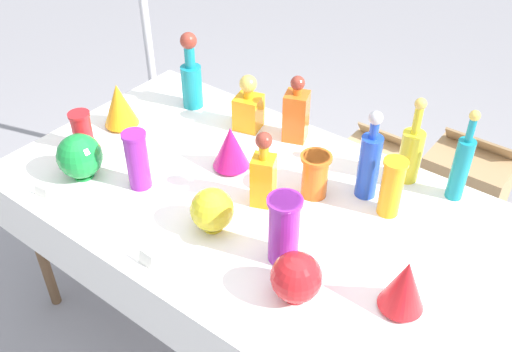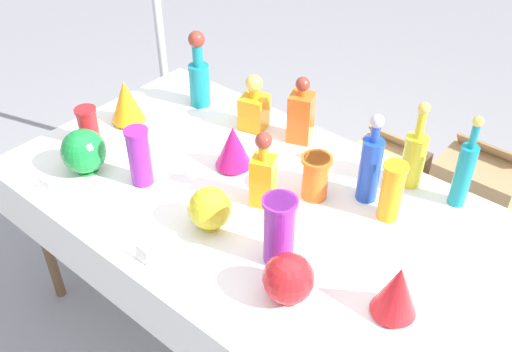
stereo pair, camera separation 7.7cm
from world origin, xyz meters
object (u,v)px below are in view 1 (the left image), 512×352
fluted_vase_0 (119,105)px  round_bowl_1 (80,156)px  tall_bottle_3 (191,76)px  square_decanter_0 (248,107)px  slender_vase_0 (392,186)px  fluted_vase_2 (231,147)px  tall_bottle_0 (411,152)px  fluted_vase_1 (404,285)px  cardboard_box_behind_right (374,172)px  canopy_pole (146,30)px  tall_bottle_2 (369,162)px  square_decanter_1 (296,113)px  cardboard_box_behind_left (464,186)px  square_decanter_2 (264,174)px  slender_vase_2 (82,130)px  slender_vase_3 (137,159)px  slender_vase_4 (284,228)px  round_bowl_3 (296,277)px  tall_bottle_1 (461,165)px  slender_vase_1 (315,174)px  round_bowl_2 (212,210)px

fluted_vase_0 → round_bowl_1: (0.15, -0.32, -0.01)m
tall_bottle_3 → square_decanter_0: bearing=1.8°
slender_vase_0 → fluted_vase_2: size_ratio=1.23×
tall_bottle_0 → fluted_vase_1: bearing=-66.1°
cardboard_box_behind_right → canopy_pole: size_ratio=0.17×
fluted_vase_2 → tall_bottle_2: bearing=19.2°
square_decanter_1 → cardboard_box_behind_left: 1.24m
square_decanter_0 → canopy_pole: (-0.88, 0.28, 0.01)m
square_decanter_2 → slender_vase_0: 0.43m
slender_vase_2 → slender_vase_3: bearing=-5.2°
cardboard_box_behind_right → cardboard_box_behind_left: bearing=16.4°
slender_vase_4 → slender_vase_2: bearing=179.1°
tall_bottle_3 → round_bowl_1: bearing=-88.0°
square_decanter_2 → tall_bottle_2: bearing=43.8°
fluted_vase_0 → cardboard_box_behind_left: 1.82m
fluted_vase_0 → round_bowl_1: size_ratio=1.10×
cardboard_box_behind_right → round_bowl_3: bearing=-73.6°
round_bowl_1 → slender_vase_0: bearing=26.8°
slender_vase_2 → fluted_vase_1: fluted_vase_1 is taller
tall_bottle_0 → slender_vase_3: (-0.75, -0.62, -0.00)m
cardboard_box_behind_right → slender_vase_3: bearing=-103.2°
tall_bottle_1 → fluted_vase_2: 0.82m
square_decanter_0 → slender_vase_1: size_ratio=1.43×
slender_vase_0 → tall_bottle_0: bearing=98.7°
tall_bottle_3 → slender_vase_3: tall_bottle_3 is taller
canopy_pole → tall_bottle_3: bearing=-26.4°
slender_vase_2 → fluted_vase_1: 1.35m
tall_bottle_2 → square_decanter_0: size_ratio=1.43×
tall_bottle_0 → canopy_pole: size_ratio=0.15×
slender_vase_1 → fluted_vase_0: fluted_vase_0 is taller
tall_bottle_3 → fluted_vase_1: size_ratio=1.90×
slender_vase_1 → fluted_vase_1: fluted_vase_1 is taller
slender_vase_1 → fluted_vase_1: (0.47, -0.28, 0.00)m
fluted_vase_2 → square_decanter_0: bearing=114.8°
tall_bottle_1 → slender_vase_0: tall_bottle_1 is taller
round_bowl_1 → round_bowl_3: 0.95m
tall_bottle_1 → fluted_vase_2: tall_bottle_1 is taller
fluted_vase_0 → cardboard_box_behind_right: bearing=59.0°
slender_vase_1 → tall_bottle_2: bearing=37.7°
square_decanter_1 → slender_vase_4: 0.68m
square_decanter_2 → fluted_vase_1: 0.61m
square_decanter_1 → slender_vase_0: square_decanter_1 is taller
slender_vase_2 → canopy_pole: size_ratio=0.07×
tall_bottle_0 → square_decanter_0: (-0.68, -0.08, -0.02)m
slender_vase_1 → slender_vase_2: bearing=-160.7°
tall_bottle_2 → slender_vase_1: (-0.14, -0.11, -0.05)m
round_bowl_2 → round_bowl_3: (0.38, -0.08, 0.00)m
square_decanter_2 → slender_vase_1: bearing=49.9°
tall_bottle_2 → round_bowl_1: size_ratio=1.96×
tall_bottle_0 → fluted_vase_1: size_ratio=1.87×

